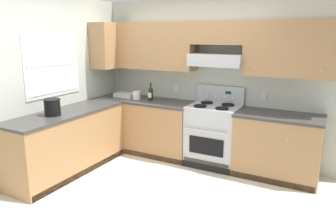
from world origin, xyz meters
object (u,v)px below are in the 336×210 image
object	(u,v)px
bowl	(125,96)
bucket	(52,107)
paper_towel_roll	(137,95)
wine_bottle	(151,93)
stove	(213,134)

from	to	relation	value
bowl	bucket	xyz separation A→B (m)	(-0.11, -1.51, 0.09)
paper_towel_roll	bowl	bearing A→B (deg)	168.60
wine_bottle	bowl	bearing A→B (deg)	178.72
bucket	paper_towel_roll	bearing A→B (deg)	75.02
stove	paper_towel_roll	world-z (taller)	stove
bucket	wine_bottle	bearing A→B (deg)	66.74
bowl	paper_towel_roll	bearing A→B (deg)	-11.40
bucket	paper_towel_roll	size ratio (longest dim) A/B	1.63
stove	bowl	bearing A→B (deg)	179.98
bowl	bucket	world-z (taller)	bucket
stove	wine_bottle	bearing A→B (deg)	-179.41
stove	bucket	bearing A→B (deg)	-139.29
wine_bottle	paper_towel_roll	bearing A→B (deg)	-170.00
bowl	stove	bearing A→B (deg)	-0.02
stove	bucket	size ratio (longest dim) A/B	5.24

